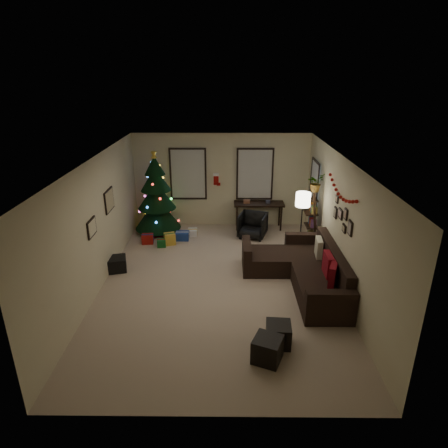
% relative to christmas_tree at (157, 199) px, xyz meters
% --- Properties ---
extents(floor, '(7.00, 7.00, 0.00)m').
position_rel_christmas_tree_xyz_m(floor, '(1.80, -2.94, -0.98)').
color(floor, tan).
rests_on(floor, ground).
extents(ceiling, '(7.00, 7.00, 0.00)m').
position_rel_christmas_tree_xyz_m(ceiling, '(1.80, -2.94, 1.72)').
color(ceiling, white).
rests_on(ceiling, floor).
extents(wall_back, '(5.00, 0.00, 5.00)m').
position_rel_christmas_tree_xyz_m(wall_back, '(1.80, 0.56, 0.37)').
color(wall_back, beige).
rests_on(wall_back, floor).
extents(wall_front, '(5.00, 0.00, 5.00)m').
position_rel_christmas_tree_xyz_m(wall_front, '(1.80, -6.44, 0.37)').
color(wall_front, beige).
rests_on(wall_front, floor).
extents(wall_left, '(0.00, 7.00, 7.00)m').
position_rel_christmas_tree_xyz_m(wall_left, '(-0.70, -2.94, 0.37)').
color(wall_left, beige).
rests_on(wall_left, floor).
extents(wall_right, '(0.00, 7.00, 7.00)m').
position_rel_christmas_tree_xyz_m(wall_right, '(4.30, -2.94, 0.37)').
color(wall_right, beige).
rests_on(wall_right, floor).
extents(window_back_left, '(1.05, 0.06, 1.50)m').
position_rel_christmas_tree_xyz_m(window_back_left, '(0.85, 0.53, 0.57)').
color(window_back_left, '#728CB2').
rests_on(window_back_left, wall_back).
extents(window_back_right, '(1.05, 0.06, 1.50)m').
position_rel_christmas_tree_xyz_m(window_back_right, '(2.75, 0.53, 0.57)').
color(window_back_right, '#728CB2').
rests_on(window_back_right, wall_back).
extents(window_right_wall, '(0.06, 0.90, 1.30)m').
position_rel_christmas_tree_xyz_m(window_right_wall, '(4.27, -0.39, 0.52)').
color(window_right_wall, '#728CB2').
rests_on(window_right_wall, wall_right).
extents(christmas_tree, '(1.28, 1.28, 2.38)m').
position_rel_christmas_tree_xyz_m(christmas_tree, '(0.00, 0.00, 0.00)').
color(christmas_tree, black).
rests_on(christmas_tree, floor).
extents(presents, '(1.43, 1.01, 0.30)m').
position_rel_christmas_tree_xyz_m(presents, '(0.47, -0.72, -0.86)').
color(presents, maroon).
rests_on(presents, floor).
extents(sofa, '(1.96, 2.84, 0.89)m').
position_rel_christmas_tree_xyz_m(sofa, '(3.63, -2.86, -0.69)').
color(sofa, black).
rests_on(sofa, floor).
extents(pillow_red_a, '(0.28, 0.47, 0.45)m').
position_rel_christmas_tree_xyz_m(pillow_red_a, '(4.01, -3.69, -0.34)').
color(pillow_red_a, maroon).
rests_on(pillow_red_a, sofa).
extents(pillow_red_b, '(0.13, 0.48, 0.48)m').
position_rel_christmas_tree_xyz_m(pillow_red_b, '(4.01, -3.29, -0.34)').
color(pillow_red_b, maroon).
rests_on(pillow_red_b, sofa).
extents(pillow_cream, '(0.15, 0.43, 0.42)m').
position_rel_christmas_tree_xyz_m(pillow_cream, '(4.01, -2.43, -0.35)').
color(pillow_cream, beige).
rests_on(pillow_cream, sofa).
extents(ottoman_near, '(0.56, 0.56, 0.40)m').
position_rel_christmas_tree_xyz_m(ottoman_near, '(2.61, -5.33, -0.78)').
color(ottoman_near, black).
rests_on(ottoman_near, floor).
extents(ottoman_far, '(0.44, 0.44, 0.39)m').
position_rel_christmas_tree_xyz_m(ottoman_far, '(2.83, -4.94, -0.79)').
color(ottoman_far, black).
rests_on(ottoman_far, floor).
extents(desk, '(1.43, 0.51, 0.77)m').
position_rel_christmas_tree_xyz_m(desk, '(2.87, 0.28, -0.30)').
color(desk, black).
rests_on(desk, floor).
extents(desk_chair, '(0.81, 0.78, 0.68)m').
position_rel_christmas_tree_xyz_m(desk_chair, '(2.67, -0.37, -0.64)').
color(desk_chair, black).
rests_on(desk_chair, floor).
extents(bookshelf, '(0.30, 0.47, 1.59)m').
position_rel_christmas_tree_xyz_m(bookshelf, '(4.10, -1.20, -0.21)').
color(bookshelf, black).
rests_on(bookshelf, floor).
extents(potted_plant, '(0.68, 0.67, 0.57)m').
position_rel_christmas_tree_xyz_m(potted_plant, '(4.10, -1.20, 0.87)').
color(potted_plant, '#4C4C4C').
rests_on(potted_plant, bookshelf).
extents(floor_lamp, '(0.35, 0.35, 1.65)m').
position_rel_christmas_tree_xyz_m(floor_lamp, '(3.75, -1.59, 0.39)').
color(floor_lamp, black).
rests_on(floor_lamp, floor).
extents(art_map, '(0.04, 0.60, 0.50)m').
position_rel_christmas_tree_xyz_m(art_map, '(-0.68, -2.03, 0.61)').
color(art_map, black).
rests_on(art_map, wall_left).
extents(art_abstract, '(0.04, 0.45, 0.35)m').
position_rel_christmas_tree_xyz_m(art_abstract, '(-0.68, -3.29, 0.46)').
color(art_abstract, black).
rests_on(art_abstract, wall_left).
extents(gallery, '(0.03, 1.25, 0.54)m').
position_rel_christmas_tree_xyz_m(gallery, '(4.28, -3.01, 0.59)').
color(gallery, black).
rests_on(gallery, wall_right).
extents(garland, '(0.08, 1.90, 0.30)m').
position_rel_christmas_tree_xyz_m(garland, '(4.25, -2.83, 1.07)').
color(garland, '#A5140C').
rests_on(garland, wall_right).
extents(stocking_left, '(0.20, 0.05, 0.36)m').
position_rel_christmas_tree_xyz_m(stocking_left, '(1.65, 0.38, 0.46)').
color(stocking_left, '#990F0C').
rests_on(stocking_left, wall_back).
extents(stocking_right, '(0.20, 0.05, 0.36)m').
position_rel_christmas_tree_xyz_m(stocking_right, '(1.98, 0.66, 0.49)').
color(stocking_right, '#990F0C').
rests_on(stocking_right, wall_back).
extents(storage_bin, '(0.72, 0.57, 0.32)m').
position_rel_christmas_tree_xyz_m(storage_bin, '(-0.67, -2.38, -0.82)').
color(storage_bin, black).
rests_on(storage_bin, floor).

